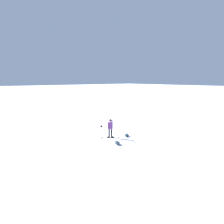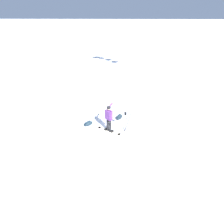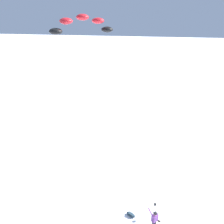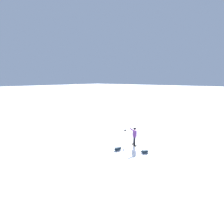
{
  "view_description": "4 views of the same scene",
  "coord_description": "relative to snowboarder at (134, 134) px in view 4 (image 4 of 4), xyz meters",
  "views": [
    {
      "loc": [
        -9.83,
        -12.17,
        5.07
      ],
      "look_at": [
        -1.3,
        -1.79,
        2.62
      ],
      "focal_mm": 28.59,
      "sensor_mm": 36.0,
      "label": 1
    },
    {
      "loc": [
        -0.99,
        10.7,
        6.78
      ],
      "look_at": [
        -0.52,
        -1.0,
        1.02
      ],
      "focal_mm": 33.91,
      "sensor_mm": 36.0,
      "label": 2
    },
    {
      "loc": [
        8.62,
        -1.41,
        13.21
      ],
      "look_at": [
        -3.5,
        -4.03,
        7.14
      ],
      "focal_mm": 31.15,
      "sensor_mm": 36.0,
      "label": 3
    },
    {
      "loc": [
        5.75,
        -11.31,
        5.78
      ],
      "look_at": [
        -1.58,
        -2.08,
        3.19
      ],
      "focal_mm": 23.68,
      "sensor_mm": 36.0,
      "label": 4
    }
  ],
  "objects": [
    {
      "name": "gear_bag_small",
      "position": [
        -0.62,
        -1.64,
        -0.9
      ],
      "size": [
        0.55,
        0.75,
        0.25
      ],
      "color": "#192833",
      "rests_on": "ground_plane"
    },
    {
      "name": "camera_tripod",
      "position": [
        -0.98,
        0.0,
        -0.12
      ],
      "size": [
        0.69,
        0.55,
        1.29
      ],
      "color": "#262628",
      "rests_on": "ground_plane"
    },
    {
      "name": "snowboarder",
      "position": [
        0.0,
        0.0,
        0.0
      ],
      "size": [
        0.49,
        0.76,
        1.72
      ],
      "color": "black",
      "rests_on": "ground_plane"
    },
    {
      "name": "ground_plane",
      "position": [
        0.35,
        0.42,
        -1.04
      ],
      "size": [
        300.0,
        300.0,
        0.0
      ],
      "primitive_type": "plane",
      "color": "white"
    },
    {
      "name": "gear_bag_large",
      "position": [
        1.37,
        -0.66,
        -0.91
      ],
      "size": [
        0.7,
        0.73,
        0.23
      ],
      "color": "#192833",
      "rests_on": "ground_plane"
    },
    {
      "name": "snowboard",
      "position": [
        0.0,
        0.0,
        -1.01
      ],
      "size": [
        1.61,
        1.07,
        0.1
      ],
      "color": "beige",
      "rests_on": "ground_plane"
    }
  ]
}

